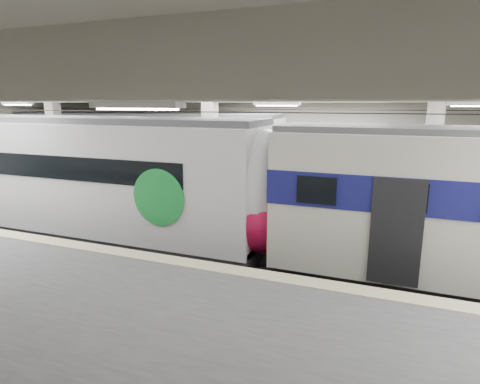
% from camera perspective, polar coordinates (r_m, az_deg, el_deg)
% --- Properties ---
extents(station_hall, '(36.00, 24.00, 5.75)m').
position_cam_1_polar(station_hall, '(10.60, -0.51, 3.15)').
color(station_hall, black).
rests_on(station_hall, ground).
extents(modern_emu, '(13.94, 2.88, 4.49)m').
position_cam_1_polar(modern_emu, '(14.71, -16.06, 1.22)').
color(modern_emu, silver).
rests_on(modern_emu, ground).
extents(far_train, '(14.16, 3.37, 4.49)m').
position_cam_1_polar(far_train, '(20.87, -13.74, 4.90)').
color(far_train, silver).
rests_on(far_train, ground).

